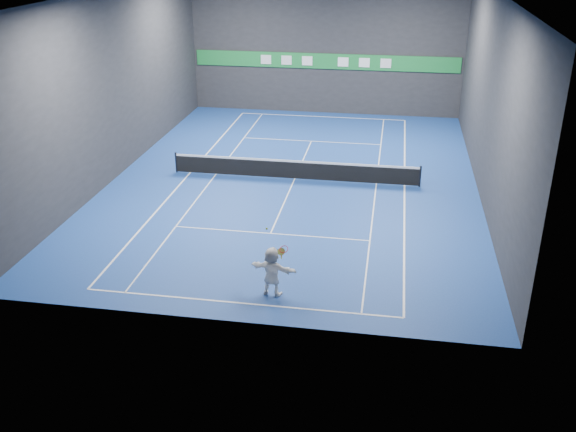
% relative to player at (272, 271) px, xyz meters
% --- Properties ---
extents(ground, '(26.00, 26.00, 0.00)m').
position_rel_player_xyz_m(ground, '(-0.97, 11.13, -0.89)').
color(ground, navy).
rests_on(ground, ground).
extents(wall_back, '(18.00, 0.10, 9.00)m').
position_rel_player_xyz_m(wall_back, '(-0.97, 24.13, 3.61)').
color(wall_back, '#27272A').
rests_on(wall_back, ground).
extents(wall_front, '(18.00, 0.10, 9.00)m').
position_rel_player_xyz_m(wall_front, '(-0.97, -1.87, 3.61)').
color(wall_front, '#27272A').
rests_on(wall_front, ground).
extents(wall_left, '(0.10, 26.00, 9.00)m').
position_rel_player_xyz_m(wall_left, '(-9.97, 11.13, 3.61)').
color(wall_left, '#27272A').
rests_on(wall_left, ground).
extents(wall_right, '(0.10, 26.00, 9.00)m').
position_rel_player_xyz_m(wall_right, '(8.03, 11.13, 3.61)').
color(wall_right, '#27272A').
rests_on(wall_right, ground).
extents(baseline_near, '(10.98, 0.08, 0.01)m').
position_rel_player_xyz_m(baseline_near, '(-0.97, -0.76, -0.89)').
color(baseline_near, white).
rests_on(baseline_near, ground).
extents(baseline_far, '(10.98, 0.08, 0.01)m').
position_rel_player_xyz_m(baseline_far, '(-0.97, 23.02, -0.89)').
color(baseline_far, white).
rests_on(baseline_far, ground).
extents(sideline_doubles_left, '(0.08, 23.78, 0.01)m').
position_rel_player_xyz_m(sideline_doubles_left, '(-6.46, 11.13, -0.89)').
color(sideline_doubles_left, white).
rests_on(sideline_doubles_left, ground).
extents(sideline_doubles_right, '(0.08, 23.78, 0.01)m').
position_rel_player_xyz_m(sideline_doubles_right, '(4.52, 11.13, -0.89)').
color(sideline_doubles_right, white).
rests_on(sideline_doubles_right, ground).
extents(sideline_singles_left, '(0.06, 23.78, 0.01)m').
position_rel_player_xyz_m(sideline_singles_left, '(-5.08, 11.13, -0.89)').
color(sideline_singles_left, white).
rests_on(sideline_singles_left, ground).
extents(sideline_singles_right, '(0.06, 23.78, 0.01)m').
position_rel_player_xyz_m(sideline_singles_right, '(3.14, 11.13, -0.89)').
color(sideline_singles_right, white).
rests_on(sideline_singles_right, ground).
extents(service_line_near, '(8.23, 0.06, 0.01)m').
position_rel_player_xyz_m(service_line_near, '(-0.97, 4.73, -0.89)').
color(service_line_near, white).
rests_on(service_line_near, ground).
extents(service_line_far, '(8.23, 0.06, 0.01)m').
position_rel_player_xyz_m(service_line_far, '(-0.97, 17.53, -0.89)').
color(service_line_far, white).
rests_on(service_line_far, ground).
extents(center_service_line, '(0.06, 12.80, 0.01)m').
position_rel_player_xyz_m(center_service_line, '(-0.97, 11.13, -0.89)').
color(center_service_line, white).
rests_on(center_service_line, ground).
extents(player, '(1.73, 0.84, 1.79)m').
position_rel_player_xyz_m(player, '(0.00, 0.00, 0.00)').
color(player, white).
rests_on(player, ground).
extents(tennis_ball, '(0.07, 0.07, 0.07)m').
position_rel_player_xyz_m(tennis_ball, '(-0.19, 0.13, 1.54)').
color(tennis_ball, '#ACD824').
rests_on(tennis_ball, player).
extents(tennis_net, '(12.50, 0.10, 1.07)m').
position_rel_player_xyz_m(tennis_net, '(-0.97, 11.13, -0.36)').
color(tennis_net, black).
rests_on(tennis_net, ground).
extents(sponsor_banner, '(17.64, 0.11, 1.00)m').
position_rel_player_xyz_m(sponsor_banner, '(-0.97, 24.07, 2.61)').
color(sponsor_banner, '#1C8035').
rests_on(sponsor_banner, wall_back).
extents(tennis_racket, '(0.48, 0.34, 0.53)m').
position_rel_player_xyz_m(tennis_racket, '(0.38, 0.05, 0.81)').
color(tennis_racket, red).
rests_on(tennis_racket, player).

